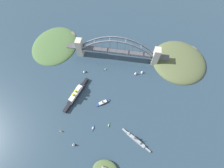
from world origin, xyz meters
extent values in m
plane|color=#283D4C|center=(0.00, 0.00, 0.00)|extent=(1400.00, 1400.00, 0.00)
cube|color=beige|center=(-91.47, 0.00, 23.95)|extent=(13.66, 17.60, 47.90)
cube|color=beige|center=(91.47, 0.00, 23.95)|extent=(13.66, 17.60, 47.90)
cube|color=#47474C|center=(0.00, 0.00, 25.24)|extent=(169.29, 13.95, 2.40)
cube|color=#47474C|center=(-110.30, 0.00, 25.24)|extent=(24.00, 13.95, 2.40)
cube|color=#47474C|center=(110.30, 0.00, 25.24)|extent=(24.00, 13.95, 2.40)
cube|color=slate|center=(-79.25, -6.28, 32.22)|extent=(19.60, 1.80, 16.47)
cube|color=slate|center=(-61.64, -6.28, 44.64)|extent=(19.29, 1.80, 13.59)
cube|color=slate|center=(-44.03, -6.28, 53.95)|extent=(18.90, 1.80, 10.69)
cube|color=slate|center=(-26.42, -6.28, 60.16)|extent=(18.43, 1.80, 7.75)
cube|color=slate|center=(-8.81, -6.28, 63.26)|extent=(17.89, 1.80, 4.74)
cube|color=slate|center=(8.81, -6.28, 63.26)|extent=(17.89, 1.80, 4.74)
cube|color=slate|center=(26.42, -6.28, 60.16)|extent=(18.43, 1.80, 7.75)
cube|color=slate|center=(44.03, -6.28, 53.95)|extent=(18.90, 1.80, 10.69)
cube|color=slate|center=(61.64, -6.28, 44.64)|extent=(19.29, 1.80, 13.59)
cube|color=slate|center=(79.25, -6.28, 32.22)|extent=(19.60, 1.80, 16.47)
cube|color=slate|center=(-79.25, 6.28, 32.22)|extent=(19.60, 1.80, 16.47)
cube|color=slate|center=(-61.64, 6.28, 44.64)|extent=(19.29, 1.80, 13.59)
cube|color=slate|center=(-44.03, 6.28, 53.95)|extent=(18.90, 1.80, 10.69)
cube|color=slate|center=(-26.42, 6.28, 60.16)|extent=(18.43, 1.80, 7.75)
cube|color=slate|center=(-8.81, 6.28, 63.26)|extent=(17.89, 1.80, 4.74)
cube|color=slate|center=(8.81, 6.28, 63.26)|extent=(17.89, 1.80, 4.74)
cube|color=slate|center=(26.42, 6.28, 60.16)|extent=(18.43, 1.80, 7.75)
cube|color=slate|center=(44.03, 6.28, 53.95)|extent=(18.90, 1.80, 10.69)
cube|color=slate|center=(61.64, 6.28, 44.64)|extent=(19.29, 1.80, 13.59)
cube|color=slate|center=(79.25, 6.28, 32.22)|extent=(19.60, 1.80, 16.47)
cube|color=slate|center=(-88.06, 0.00, 25.24)|extent=(1.40, 12.55, 1.40)
cube|color=slate|center=(-52.83, 0.00, 50.07)|extent=(1.40, 12.55, 1.40)
cube|color=slate|center=(-17.61, 0.00, 62.48)|extent=(1.40, 12.55, 1.40)
cube|color=slate|center=(17.61, 0.00, 62.48)|extent=(1.40, 12.55, 1.40)
cube|color=slate|center=(52.83, 0.00, 50.07)|extent=(1.40, 12.55, 1.40)
cube|color=slate|center=(88.06, 0.00, 25.24)|extent=(1.40, 12.55, 1.40)
cylinder|color=slate|center=(-70.45, -6.28, 32.82)|extent=(0.56, 0.56, 12.77)
cylinder|color=slate|center=(-70.45, 6.28, 32.82)|extent=(0.56, 0.56, 12.77)
cylinder|color=slate|center=(-52.83, -6.28, 38.25)|extent=(0.56, 0.56, 23.63)
cylinder|color=slate|center=(-52.83, 6.28, 38.25)|extent=(0.56, 0.56, 23.63)
cylinder|color=slate|center=(-35.22, -6.28, 42.13)|extent=(0.56, 0.56, 31.39)
cylinder|color=slate|center=(-35.22, 6.28, 42.13)|extent=(0.56, 0.56, 31.39)
cylinder|color=slate|center=(-17.61, -6.28, 44.46)|extent=(0.56, 0.56, 36.04)
cylinder|color=slate|center=(-17.61, 6.28, 44.46)|extent=(0.56, 0.56, 36.04)
cylinder|color=slate|center=(0.00, -6.28, 45.24)|extent=(0.56, 0.56, 37.60)
cylinder|color=slate|center=(0.00, 6.28, 45.24)|extent=(0.56, 0.56, 37.60)
cylinder|color=slate|center=(17.61, -6.28, 44.46)|extent=(0.56, 0.56, 36.04)
cylinder|color=slate|center=(17.61, 6.28, 44.46)|extent=(0.56, 0.56, 36.04)
cylinder|color=slate|center=(35.22, -6.28, 42.13)|extent=(0.56, 0.56, 31.39)
cylinder|color=slate|center=(35.22, 6.28, 42.13)|extent=(0.56, 0.56, 31.39)
cylinder|color=slate|center=(52.83, -6.28, 38.25)|extent=(0.56, 0.56, 23.63)
cylinder|color=slate|center=(52.83, 6.28, 38.25)|extent=(0.56, 0.56, 23.63)
cylinder|color=slate|center=(70.45, -6.28, 32.82)|extent=(0.56, 0.56, 12.77)
cylinder|color=slate|center=(70.45, 6.28, 32.82)|extent=(0.56, 0.56, 12.77)
ellipsoid|color=#515B38|center=(-154.00, -13.10, 0.00)|extent=(130.83, 135.86, 29.01)
ellipsoid|color=#756B5B|center=(-183.44, -50.46, 0.00)|extent=(45.79, 40.76, 15.96)
ellipsoid|color=#476638|center=(168.57, -17.15, 0.00)|extent=(116.90, 136.05, 16.63)
ellipsoid|color=#756B5B|center=(142.27, -54.57, 0.00)|extent=(40.92, 40.82, 9.14)
cube|color=black|center=(73.32, 115.22, 3.38)|extent=(27.67, 54.70, 6.76)
cube|color=black|center=(61.82, 81.10, 3.38)|extent=(11.48, 18.99, 6.76)
cube|color=black|center=(84.82, 149.35, 3.38)|extent=(12.63, 19.38, 6.76)
cube|color=white|center=(73.32, 115.22, 9.94)|extent=(21.80, 41.38, 6.36)
cube|color=white|center=(69.76, 104.67, 14.72)|extent=(10.66, 11.08, 3.20)
cylinder|color=yellow|center=(72.67, 113.30, 16.69)|extent=(4.95, 4.95, 7.14)
cylinder|color=yellow|center=(75.58, 121.94, 16.69)|extent=(4.95, 4.95, 7.14)
cylinder|color=tan|center=(62.54, 83.23, 11.76)|extent=(0.50, 0.50, 10.00)
cube|color=gray|center=(-63.12, 189.63, 1.68)|extent=(36.48, 25.18, 3.37)
cube|color=gray|center=(-85.43, 203.08, 1.68)|extent=(12.51, 8.98, 3.37)
cube|color=gray|center=(-40.81, 176.18, 1.68)|extent=(12.78, 9.43, 3.37)
cube|color=gray|center=(-63.12, 189.63, 5.21)|extent=(19.14, 14.09, 3.69)
cylinder|color=gray|center=(-78.46, 198.88, 4.47)|extent=(4.09, 4.09, 2.20)
cylinder|color=gray|center=(-47.78, 180.38, 4.47)|extent=(4.09, 4.09, 2.20)
cylinder|color=gray|center=(-63.12, 189.63, 12.06)|extent=(0.60, 0.60, 10.00)
cylinder|color=#4C4C51|center=(-59.77, 187.61, 9.26)|extent=(3.21, 3.21, 4.40)
cube|color=navy|center=(12.96, 124.37, 1.01)|extent=(19.44, 16.26, 2.01)
cube|color=navy|center=(2.61, 117.41, 1.01)|extent=(7.91, 7.55, 2.01)
cube|color=navy|center=(23.32, 131.34, 1.01)|extent=(8.46, 8.36, 2.01)
cube|color=beige|center=(12.96, 124.37, 3.26)|extent=(17.56, 14.52, 2.50)
cylinder|color=black|center=(12.96, 124.37, 5.71)|extent=(2.80, 2.80, 2.40)
cylinder|color=gray|center=(-9.20, 244.35, 10.60)|extent=(3.60, 3.60, 7.75)
cylinder|color=#B7B7B2|center=(52.46, -20.38, 0.45)|extent=(5.07, 1.10, 0.90)
cylinder|color=#B7B7B2|center=(52.33, -23.47, 0.45)|extent=(5.07, 1.10, 0.90)
cylinder|color=black|center=(52.46, -20.38, 1.57)|extent=(0.14, 0.14, 1.33)
cylinder|color=black|center=(52.33, -23.47, 1.57)|extent=(0.14, 0.14, 1.33)
ellipsoid|color=#B21E19|center=(52.40, -21.93, 2.79)|extent=(7.17, 1.39, 1.11)
cylinder|color=black|center=(55.60, -22.05, 2.79)|extent=(0.84, 1.09, 1.06)
cube|color=#B21E19|center=(53.29, -21.96, 3.26)|extent=(2.13, 11.16, 0.20)
cube|color=#B21E19|center=(49.26, -21.80, 2.90)|extent=(1.26, 4.26, 0.12)
cube|color=black|center=(49.26, -21.80, 4.10)|extent=(1.10, 0.16, 1.50)
cube|color=#234C8C|center=(-65.15, 35.76, 0.39)|extent=(2.95, 6.42, 0.78)
cube|color=#234C8C|center=(-65.36, 39.95, 0.39)|extent=(1.29, 2.16, 0.78)
cube|color=#234C8C|center=(-64.94, 31.56, 0.39)|extent=(1.53, 2.17, 0.78)
cylinder|color=tan|center=(-65.18, 36.28, 5.20)|extent=(0.16, 0.16, 8.85)
cone|color=white|center=(-65.08, 34.45, 4.76)|extent=(6.06, 6.06, 7.08)
cube|color=#2D6B3D|center=(-7.30, 169.18, 0.50)|extent=(2.60, 6.86, 1.00)
cube|color=#2D6B3D|center=(-7.65, 164.72, 0.50)|extent=(1.32, 2.32, 1.00)
cube|color=#2D6B3D|center=(-6.95, 173.64, 0.50)|extent=(1.54, 2.34, 1.00)
cube|color=beige|center=(-7.24, 170.02, 1.48)|extent=(1.92, 3.48, 0.96)
cube|color=black|center=(-49.50, 39.80, 0.54)|extent=(5.96, 6.65, 1.08)
cube|color=black|center=(-46.93, 36.44, 0.54)|extent=(2.23, 2.40, 1.08)
cube|color=black|center=(-52.08, 43.17, 0.54)|extent=(2.42, 2.55, 1.08)
cylinder|color=tan|center=(-49.18, 39.38, 5.83)|extent=(0.16, 0.16, 9.50)
cone|color=white|center=(-50.31, 40.85, 5.36)|extent=(8.17, 8.17, 7.60)
cube|color=black|center=(50.91, 216.01, 0.36)|extent=(5.82, 2.87, 0.72)
cube|color=black|center=(47.21, 215.55, 0.36)|extent=(1.97, 1.21, 0.72)
cube|color=black|center=(54.60, 216.48, 0.36)|extent=(2.00, 1.40, 0.72)
cylinder|color=tan|center=(50.45, 215.95, 5.77)|extent=(0.16, 0.16, 10.11)
cone|color=white|center=(52.06, 216.16, 5.27)|extent=(5.72, 5.72, 8.08)
cube|color=black|center=(69.91, 53.75, 0.54)|extent=(6.01, 5.69, 1.08)
cube|color=black|center=(66.91, 51.08, 0.54)|extent=(2.18, 2.09, 1.08)
cube|color=black|center=(72.91, 56.41, 0.54)|extent=(2.31, 2.25, 1.08)
cylinder|color=tan|center=(69.53, 53.41, 5.44)|extent=(0.16, 0.16, 8.74)
cone|color=white|center=(70.85, 54.58, 5.01)|extent=(7.79, 7.79, 6.99)
cube|color=#2D6B3D|center=(22.40, 38.69, 0.46)|extent=(6.10, 4.83, 0.92)
cube|color=#2D6B3D|center=(19.04, 36.60, 0.46)|extent=(2.26, 1.98, 0.92)
cube|color=#2D6B3D|center=(25.76, 40.77, 0.46)|extent=(2.38, 2.17, 0.92)
cube|color=beige|center=(23.03, 39.08, 1.57)|extent=(3.36, 2.93, 1.29)
cube|color=gold|center=(82.78, 196.15, 0.51)|extent=(4.07, 2.88, 1.03)
cube|color=gold|center=(80.46, 197.16, 0.51)|extent=(1.43, 1.12, 1.03)
cube|color=gold|center=(85.09, 195.14, 0.51)|extent=(1.48, 1.24, 1.03)
cylinder|color=tan|center=(82.49, 196.28, 4.16)|extent=(0.16, 0.16, 6.26)
cone|color=silver|center=(83.50, 195.84, 3.85)|extent=(4.57, 4.57, 5.01)
cube|color=#234C8C|center=(22.99, 180.90, 0.59)|extent=(3.83, 7.98, 1.17)
cube|color=#234C8C|center=(23.47, 186.02, 0.59)|extent=(1.95, 2.72, 1.17)
cube|color=#234C8C|center=(22.50, 175.78, 0.59)|extent=(2.29, 2.75, 1.17)
cube|color=beige|center=(22.90, 179.94, 1.73)|extent=(2.85, 4.08, 1.12)
cone|color=red|center=(45.61, 25.13, 1.10)|extent=(2.20, 2.20, 2.20)
sphere|color=#F2E566|center=(45.61, 25.13, 2.50)|extent=(0.50, 0.50, 0.50)
camera|label=1|loc=(-24.97, 241.31, 308.84)|focal=24.58mm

